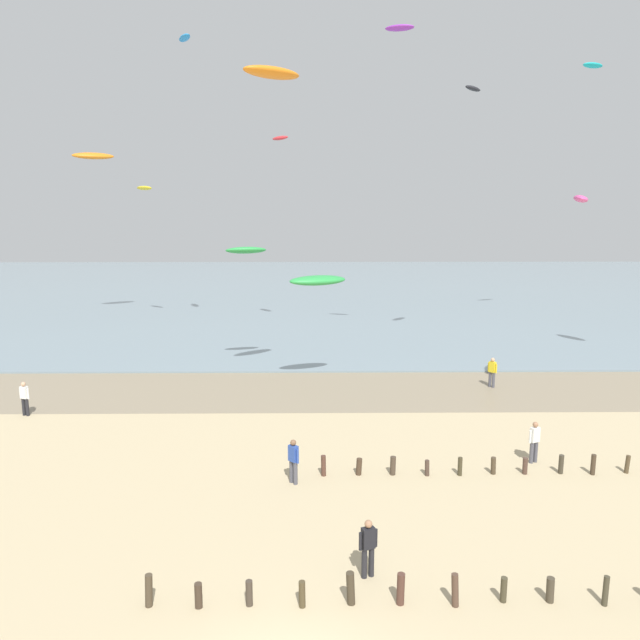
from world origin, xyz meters
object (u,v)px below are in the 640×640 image
person_nearest_camera (293,460)px  kite_aloft_8 (581,199)px  person_far_down_beach (534,441)px  kite_aloft_7 (185,38)px  kite_aloft_2 (144,188)px  kite_aloft_11 (280,138)px  person_left_flank (492,371)px  kite_aloft_10 (93,156)px  kite_aloft_12 (272,73)px  kite_aloft_9 (400,28)px  kite_aloft_3 (473,88)px  person_by_waterline (25,398)px  kite_aloft_0 (246,250)px  kite_aloft_1 (318,280)px  person_right_flank (368,547)px  kite_aloft_6 (593,65)px

person_nearest_camera → kite_aloft_8: 18.10m
person_far_down_beach → kite_aloft_7: size_ratio=0.85×
kite_aloft_2 → kite_aloft_11: size_ratio=1.04×
person_nearest_camera → person_left_flank: (10.81, 11.89, 0.00)m
kite_aloft_10 → kite_aloft_12: kite_aloft_12 is taller
kite_aloft_9 → kite_aloft_3: bearing=17.9°
kite_aloft_10 → kite_aloft_12: (16.32, -22.97, 1.97)m
person_by_waterline → kite_aloft_10: (-4.08, 23.51, 13.13)m
person_far_down_beach → kite_aloft_9: kite_aloft_9 is taller
kite_aloft_0 → kite_aloft_12: size_ratio=0.82×
kite_aloft_0 → kite_aloft_8: size_ratio=1.20×
kite_aloft_9 → kite_aloft_12: bearing=-107.4°
person_left_flank → kite_aloft_1: size_ratio=0.54×
person_right_flank → kite_aloft_12: size_ratio=0.58×
kite_aloft_8 → kite_aloft_3: bearing=-147.9°
kite_aloft_7 → kite_aloft_3: bearing=-127.1°
person_nearest_camera → kite_aloft_11: size_ratio=0.95×
person_left_flank → kite_aloft_0: size_ratio=0.70×
kite_aloft_0 → kite_aloft_10: kite_aloft_10 is taller
kite_aloft_3 → kite_aloft_8: (2.43, -11.46, -6.90)m
kite_aloft_6 → kite_aloft_11: size_ratio=1.08×
person_by_waterline → kite_aloft_7: bearing=72.1°
kite_aloft_12 → person_left_flank: bearing=-19.0°
kite_aloft_7 → kite_aloft_8: (21.36, -16.00, -10.97)m
person_nearest_camera → kite_aloft_10: size_ratio=0.51×
kite_aloft_3 → person_by_waterline: bearing=-24.2°
person_by_waterline → kite_aloft_3: bearing=26.0°
person_right_flank → kite_aloft_7: kite_aloft_7 is taller
kite_aloft_0 → person_far_down_beach: bearing=120.2°
kite_aloft_0 → kite_aloft_7: size_ratio=1.21×
person_right_flank → person_far_down_beach: 10.50m
kite_aloft_9 → kite_aloft_11: kite_aloft_9 is taller
kite_aloft_7 → kite_aloft_10: bearing=28.9°
person_by_waterline → kite_aloft_9: kite_aloft_9 is taller
kite_aloft_11 → kite_aloft_12: 17.70m
person_right_flank → kite_aloft_0: kite_aloft_0 is taller
person_right_flank → kite_aloft_0: bearing=104.6°
person_by_waterline → kite_aloft_0: size_ratio=0.70×
kite_aloft_9 → person_far_down_beach: bearing=-63.0°
kite_aloft_0 → kite_aloft_3: kite_aloft_3 is taller
kite_aloft_0 → kite_aloft_7: 16.91m
person_by_waterline → kite_aloft_9: bearing=30.8°
kite_aloft_8 → kite_aloft_6: bearing=176.5°
kite_aloft_6 → kite_aloft_12: bearing=17.0°
person_right_flank → person_far_down_beach: same height
person_by_waterline → kite_aloft_6: 45.17m
kite_aloft_0 → kite_aloft_9: 16.72m
person_far_down_beach → kite_aloft_12: kite_aloft_12 is taller
person_nearest_camera → kite_aloft_0: bearing=102.0°
person_left_flank → kite_aloft_3: (0.03, 7.36, 16.42)m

